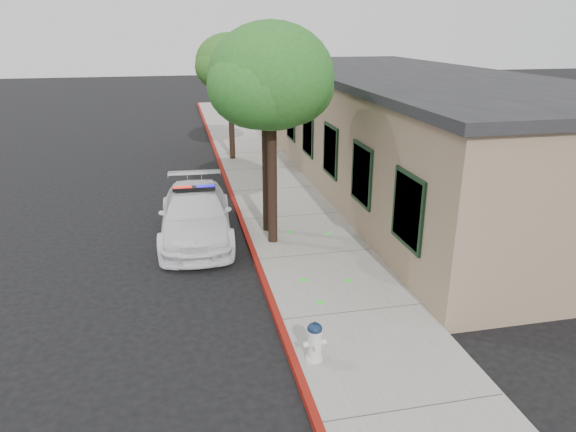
{
  "coord_description": "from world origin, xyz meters",
  "views": [
    {
      "loc": [
        -1.7,
        -9.06,
        5.76
      ],
      "look_at": [
        0.86,
        2.85,
        1.32
      ],
      "focal_mm": 32.48,
      "sensor_mm": 36.0,
      "label": 1
    }
  ],
  "objects_px": {
    "clapboard_building": "(406,130)",
    "street_tree_mid": "(266,83)",
    "police_car": "(196,214)",
    "street_tree_near": "(272,82)",
    "fire_hydrant": "(315,341)",
    "street_tree_far": "(230,65)"
  },
  "relations": [
    {
      "from": "clapboard_building",
      "to": "fire_hydrant",
      "type": "relative_size",
      "value": 27.66
    },
    {
      "from": "clapboard_building",
      "to": "fire_hydrant",
      "type": "bearing_deg",
      "value": -121.0
    },
    {
      "from": "clapboard_building",
      "to": "street_tree_mid",
      "type": "bearing_deg",
      "value": -146.39
    },
    {
      "from": "street_tree_mid",
      "to": "police_car",
      "type": "bearing_deg",
      "value": 175.33
    },
    {
      "from": "street_tree_near",
      "to": "street_tree_far",
      "type": "xyz_separation_m",
      "value": [
        0.02,
        9.93,
        -0.25
      ]
    },
    {
      "from": "street_tree_near",
      "to": "street_tree_far",
      "type": "relative_size",
      "value": 1.07
    },
    {
      "from": "clapboard_building",
      "to": "street_tree_near",
      "type": "distance_m",
      "value": 8.07
    },
    {
      "from": "clapboard_building",
      "to": "fire_hydrant",
      "type": "xyz_separation_m",
      "value": [
        -6.28,
        -10.45,
        -1.6
      ]
    },
    {
      "from": "fire_hydrant",
      "to": "street_tree_near",
      "type": "xyz_separation_m",
      "value": [
        0.3,
        5.56,
        3.94
      ]
    },
    {
      "from": "police_car",
      "to": "street_tree_near",
      "type": "bearing_deg",
      "value": -25.62
    },
    {
      "from": "street_tree_mid",
      "to": "street_tree_far",
      "type": "bearing_deg",
      "value": 89.95
    },
    {
      "from": "police_car",
      "to": "street_tree_mid",
      "type": "bearing_deg",
      "value": -2.26
    },
    {
      "from": "clapboard_building",
      "to": "street_tree_far",
      "type": "bearing_deg",
      "value": 139.8
    },
    {
      "from": "street_tree_mid",
      "to": "street_tree_far",
      "type": "relative_size",
      "value": 1.03
    },
    {
      "from": "fire_hydrant",
      "to": "street_tree_far",
      "type": "xyz_separation_m",
      "value": [
        0.31,
        15.49,
        3.69
      ]
    },
    {
      "from": "clapboard_building",
      "to": "police_car",
      "type": "relative_size",
      "value": 4.19
    },
    {
      "from": "police_car",
      "to": "fire_hydrant",
      "type": "bearing_deg",
      "value": -72.79
    },
    {
      "from": "fire_hydrant",
      "to": "street_tree_far",
      "type": "relative_size",
      "value": 0.14
    },
    {
      "from": "police_car",
      "to": "street_tree_far",
      "type": "height_order",
      "value": "street_tree_far"
    },
    {
      "from": "street_tree_far",
      "to": "street_tree_mid",
      "type": "bearing_deg",
      "value": -90.05
    },
    {
      "from": "street_tree_mid",
      "to": "fire_hydrant",
      "type": "bearing_deg",
      "value": -92.71
    },
    {
      "from": "fire_hydrant",
      "to": "street_tree_mid",
      "type": "xyz_separation_m",
      "value": [
        0.31,
        6.48,
        3.82
      ]
    }
  ]
}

